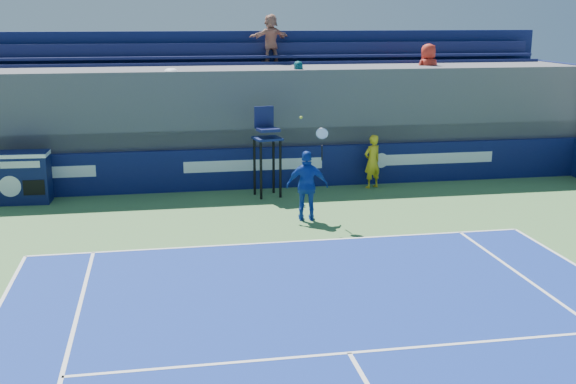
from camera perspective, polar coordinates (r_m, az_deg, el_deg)
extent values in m
imported|color=yellow|center=(20.99, 6.68, 2.42)|extent=(0.67, 0.57, 1.55)
cube|color=white|center=(15.97, -0.25, -3.97)|extent=(10.97, 0.07, 0.00)
cube|color=white|center=(10.99, 4.86, -12.55)|extent=(8.23, 0.07, 0.00)
cube|color=#0D1449|center=(20.82, -2.75, 1.87)|extent=(20.40, 0.20, 1.20)
cube|color=white|center=(20.79, -19.34, 1.42)|extent=(3.20, 0.01, 0.32)
cube|color=white|center=(20.69, -2.72, 2.14)|extent=(4.00, 0.01, 0.32)
cube|color=white|center=(22.08, 11.59, 2.61)|extent=(3.60, 0.01, 0.32)
cylinder|color=white|center=(21.51, 7.38, 2.48)|extent=(0.44, 0.01, 0.44)
cube|color=#0E1646|center=(20.41, -20.10, 1.08)|extent=(1.33, 0.77, 1.40)
cube|color=white|center=(20.29, -20.25, 2.82)|extent=(1.36, 0.79, 0.10)
cylinder|color=white|center=(20.17, -21.11, 0.41)|extent=(0.56, 0.05, 0.56)
cube|color=black|center=(20.04, -19.44, 0.33)|extent=(0.55, 0.05, 0.40)
cube|color=silver|center=(19.98, -20.42, 2.03)|extent=(1.00, 0.06, 0.18)
cylinder|color=black|center=(19.52, -2.15, 1.68)|extent=(0.08, 0.08, 1.60)
cylinder|color=black|center=(19.70, -0.61, 1.80)|extent=(0.08, 0.08, 1.60)
cylinder|color=black|center=(20.04, -2.66, 1.99)|extent=(0.08, 0.08, 1.60)
cylinder|color=black|center=(20.21, -1.15, 2.10)|extent=(0.08, 0.08, 1.60)
cube|color=#101B51|center=(19.71, -1.66, 4.26)|extent=(0.81, 0.81, 0.06)
cube|color=#141A4C|center=(19.58, -1.57, 4.93)|extent=(0.62, 0.54, 0.08)
cube|color=#121745|center=(19.87, -1.92, 5.94)|extent=(0.55, 0.16, 0.60)
imported|color=#13379F|center=(17.48, 1.53, 0.49)|extent=(1.07, 0.59, 1.72)
cylinder|color=black|center=(17.25, 2.70, 3.11)|extent=(0.07, 0.16, 0.39)
torus|color=#B9B9BD|center=(17.10, 2.71, 4.65)|extent=(0.31, 0.19, 0.29)
cylinder|color=white|center=(17.10, 2.71, 4.65)|extent=(0.26, 0.14, 0.24)
sphere|color=#CCD830|center=(17.09, 1.04, 5.91)|extent=(0.07, 0.07, 0.07)
cube|color=#4D4D52|center=(22.48, -3.43, 5.57)|extent=(20.40, 3.60, 3.38)
cube|color=#4D4D52|center=(21.19, -2.98, 4.49)|extent=(20.40, 0.90, 0.55)
cube|color=#121845|center=(21.02, -2.96, 5.72)|extent=(20.00, 0.45, 0.08)
cube|color=#121845|center=(21.24, -3.05, 6.35)|extent=(20.00, 0.06, 0.45)
cube|color=#4D4D52|center=(22.00, -3.30, 6.27)|extent=(20.40, 0.90, 0.55)
cube|color=#121845|center=(21.84, -3.28, 7.47)|extent=(20.00, 0.45, 0.08)
cube|color=#121845|center=(22.07, -3.37, 8.06)|extent=(20.00, 0.06, 0.45)
cube|color=#4D4D52|center=(22.82, -3.60, 7.93)|extent=(20.40, 0.90, 0.55)
cube|color=#121845|center=(22.68, -3.58, 9.10)|extent=(20.00, 0.45, 0.08)
cube|color=#121845|center=(22.91, -3.67, 9.65)|extent=(20.00, 0.06, 0.45)
cube|color=#4D4D52|center=(23.66, -3.88, 9.47)|extent=(20.40, 0.90, 0.55)
cube|color=#121845|center=(23.53, -3.87, 10.60)|extent=(20.00, 0.45, 0.08)
cube|color=#121845|center=(23.77, -3.95, 11.12)|extent=(20.00, 0.06, 0.45)
cube|color=#0C1647|center=(24.34, -4.00, 7.40)|extent=(20.80, 0.30, 4.40)
cube|color=#0C1647|center=(25.83, 20.14, 5.85)|extent=(0.30, 3.90, 3.40)
imported|color=gold|center=(21.09, -19.43, 6.62)|extent=(0.76, 0.60, 1.55)
imported|color=white|center=(20.83, -9.14, 7.32)|extent=(1.13, 0.70, 1.68)
imported|color=teal|center=(21.21, 0.87, 7.83)|extent=(1.12, 0.54, 1.85)
imported|color=red|center=(23.22, 10.98, 9.31)|extent=(0.94, 0.71, 1.72)
imported|color=black|center=(22.99, 14.96, 7.42)|extent=(0.62, 0.47, 1.52)
imported|color=tan|center=(23.69, -1.37, 12.06)|extent=(1.48, 0.96, 1.52)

